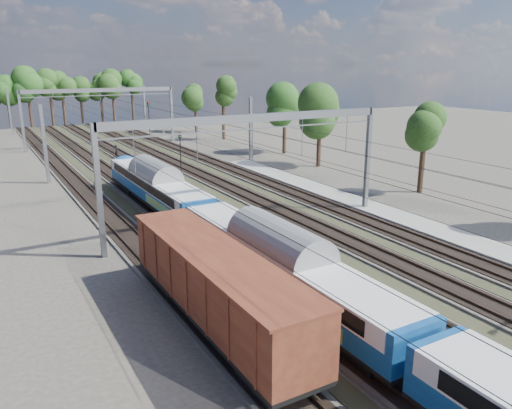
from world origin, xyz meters
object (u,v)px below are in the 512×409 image
worker (117,151)px  signal_near (180,150)px  freight_boxcar (216,284)px  emu_train (284,257)px  signal_far (149,114)px

worker → signal_near: 17.05m
freight_boxcar → worker: 49.52m
emu_train → signal_far: 71.87m
signal_near → signal_far: (9.08, 38.89, 0.40)m
signal_far → emu_train: bearing=-126.2°
emu_train → worker: bearing=85.8°
emu_train → freight_boxcar: 4.60m
freight_boxcar → worker: (7.98, 48.86, -1.44)m
emu_train → signal_near: 31.94m
freight_boxcar → emu_train: bearing=12.0°
freight_boxcar → worker: size_ratio=8.09×
freight_boxcar → signal_near: (10.94, 32.24, 0.95)m
signal_far → signal_near: bearing=-126.9°
emu_train → signal_near: bearing=78.4°
signal_near → emu_train: bearing=-101.4°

